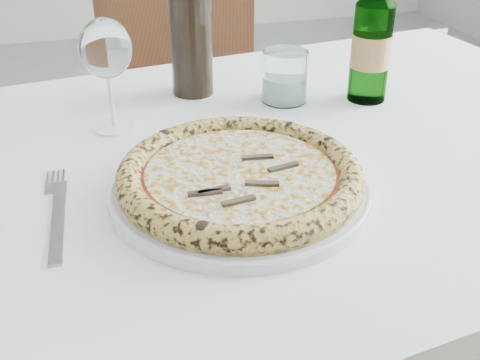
{
  "coord_description": "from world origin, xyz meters",
  "views": [
    {
      "loc": [
        -0.03,
        -0.96,
        1.15
      ],
      "look_at": [
        0.15,
        -0.34,
        0.78
      ],
      "focal_mm": 45.0,
      "sensor_mm": 36.0,
      "label": 1
    }
  ],
  "objects_px": {
    "chair_far": "(175,105)",
    "wine_glass": "(106,51)",
    "wine_bottle": "(190,23)",
    "beer_bottle": "(372,42)",
    "tumbler": "(285,80)",
    "dining_table": "(221,215)",
    "plate": "(240,188)",
    "pizza": "(240,176)"
  },
  "relations": [
    {
      "from": "dining_table",
      "to": "pizza",
      "type": "distance_m",
      "value": 0.16
    },
    {
      "from": "chair_far",
      "to": "beer_bottle",
      "type": "relative_size",
      "value": 3.77
    },
    {
      "from": "tumbler",
      "to": "pizza",
      "type": "bearing_deg",
      "value": -119.96
    },
    {
      "from": "beer_bottle",
      "to": "wine_bottle",
      "type": "distance_m",
      "value": 0.3
    },
    {
      "from": "plate",
      "to": "wine_bottle",
      "type": "relative_size",
      "value": 1.14
    },
    {
      "from": "wine_bottle",
      "to": "beer_bottle",
      "type": "bearing_deg",
      "value": -21.75
    },
    {
      "from": "beer_bottle",
      "to": "wine_bottle",
      "type": "height_order",
      "value": "wine_bottle"
    },
    {
      "from": "dining_table",
      "to": "pizza",
      "type": "bearing_deg",
      "value": -90.0
    },
    {
      "from": "wine_bottle",
      "to": "plate",
      "type": "bearing_deg",
      "value": -92.82
    },
    {
      "from": "chair_far",
      "to": "wine_glass",
      "type": "bearing_deg",
      "value": -108.38
    },
    {
      "from": "plate",
      "to": "pizza",
      "type": "bearing_deg",
      "value": -120.0
    },
    {
      "from": "chair_far",
      "to": "pizza",
      "type": "bearing_deg",
      "value": -94.58
    },
    {
      "from": "chair_far",
      "to": "wine_glass",
      "type": "relative_size",
      "value": 5.51
    },
    {
      "from": "tumbler",
      "to": "wine_bottle",
      "type": "xyz_separation_m",
      "value": [
        -0.14,
        0.08,
        0.09
      ]
    },
    {
      "from": "dining_table",
      "to": "wine_bottle",
      "type": "bearing_deg",
      "value": 86.04
    },
    {
      "from": "chair_far",
      "to": "wine_bottle",
      "type": "relative_size",
      "value": 3.26
    },
    {
      "from": "chair_far",
      "to": "wine_bottle",
      "type": "height_order",
      "value": "wine_bottle"
    },
    {
      "from": "dining_table",
      "to": "wine_glass",
      "type": "xyz_separation_m",
      "value": [
        -0.13,
        0.14,
        0.21
      ]
    },
    {
      "from": "pizza",
      "to": "wine_glass",
      "type": "height_order",
      "value": "wine_glass"
    },
    {
      "from": "chair_far",
      "to": "wine_bottle",
      "type": "distance_m",
      "value": 0.59
    },
    {
      "from": "pizza",
      "to": "beer_bottle",
      "type": "distance_m",
      "value": 0.38
    },
    {
      "from": "dining_table",
      "to": "wine_bottle",
      "type": "height_order",
      "value": "wine_bottle"
    },
    {
      "from": "wine_glass",
      "to": "chair_far",
      "type": "bearing_deg",
      "value": 71.62
    },
    {
      "from": "wine_glass",
      "to": "wine_bottle",
      "type": "xyz_separation_m",
      "value": [
        0.15,
        0.11,
        0.0
      ]
    },
    {
      "from": "plate",
      "to": "beer_bottle",
      "type": "relative_size",
      "value": 1.31
    },
    {
      "from": "wine_glass",
      "to": "tumbler",
      "type": "bearing_deg",
      "value": 6.52
    },
    {
      "from": "tumbler",
      "to": "wine_bottle",
      "type": "bearing_deg",
      "value": 151.01
    },
    {
      "from": "chair_far",
      "to": "plate",
      "type": "height_order",
      "value": "chair_far"
    },
    {
      "from": "pizza",
      "to": "tumbler",
      "type": "distance_m",
      "value": 0.31
    },
    {
      "from": "wine_glass",
      "to": "beer_bottle",
      "type": "xyz_separation_m",
      "value": [
        0.42,
        0.0,
        -0.02
      ]
    },
    {
      "from": "plate",
      "to": "wine_bottle",
      "type": "bearing_deg",
      "value": 87.18
    },
    {
      "from": "pizza",
      "to": "tumbler",
      "type": "xyz_separation_m",
      "value": [
        0.16,
        0.27,
        0.01
      ]
    },
    {
      "from": "dining_table",
      "to": "plate",
      "type": "distance_m",
      "value": 0.14
    },
    {
      "from": "dining_table",
      "to": "beer_bottle",
      "type": "distance_m",
      "value": 0.38
    },
    {
      "from": "chair_far",
      "to": "wine_glass",
      "type": "height_order",
      "value": "chair_far"
    },
    {
      "from": "dining_table",
      "to": "plate",
      "type": "xyz_separation_m",
      "value": [
        0.0,
        -0.1,
        0.1
      ]
    },
    {
      "from": "chair_far",
      "to": "plate",
      "type": "xyz_separation_m",
      "value": [
        -0.07,
        -0.83,
        0.23
      ]
    },
    {
      "from": "tumbler",
      "to": "wine_bottle",
      "type": "relative_size",
      "value": 0.3
    },
    {
      "from": "dining_table",
      "to": "chair_far",
      "type": "distance_m",
      "value": 0.74
    },
    {
      "from": "plate",
      "to": "tumbler",
      "type": "relative_size",
      "value": 3.83
    },
    {
      "from": "tumbler",
      "to": "beer_bottle",
      "type": "bearing_deg",
      "value": -13.47
    },
    {
      "from": "chair_far",
      "to": "wine_bottle",
      "type": "bearing_deg",
      "value": -95.85
    }
  ]
}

